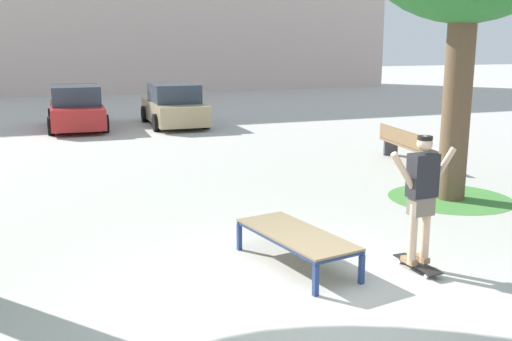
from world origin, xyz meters
name	(u,v)px	position (x,y,z in m)	size (l,w,h in m)	color
ground_plane	(307,296)	(0.00, 0.00, 0.00)	(120.00, 120.00, 0.00)	#B7B5AD
skate_box	(296,236)	(0.28, 0.95, 0.41)	(1.08, 2.00, 0.46)	navy
skateboard	(417,264)	(1.71, 0.24, 0.08)	(0.23, 0.81, 0.09)	black
skater	(422,191)	(1.71, 0.24, 1.07)	(1.00, 0.29, 1.69)	beige
grass_patch_near_right	(450,198)	(4.51, 3.08, 0.00)	(2.34, 2.34, 0.01)	#47893D
car_red	(76,109)	(-1.46, 15.39, 0.69)	(2.04, 4.26, 1.50)	red
car_tan	(174,106)	(1.88, 15.00, 0.69)	(2.02, 4.25, 1.50)	tan
park_bench	(406,145)	(5.75, 6.36, 0.45)	(0.78, 2.44, 0.83)	brown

